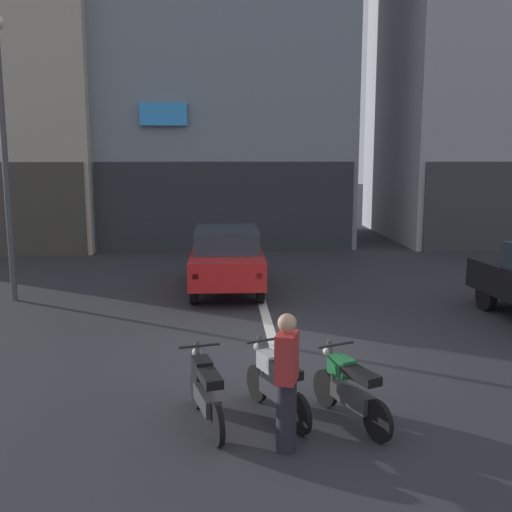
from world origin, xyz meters
TOP-DOWN VIEW (x-y plane):
  - ground_plane at (0.00, 0.00)m, footprint 120.00×120.00m
  - lane_centre_line at (0.00, 6.00)m, footprint 0.20×18.00m
  - car_red_crossing_near at (-0.81, 4.88)m, footprint 1.79×4.11m
  - street_lamp at (-5.91, 4.25)m, footprint 0.36×0.36m
  - motorcycle_black_row_leftmost at (-1.18, -2.73)m, footprint 0.60×1.63m
  - motorcycle_silver_row_left_mid at (-0.25, -2.53)m, footprint 0.76×1.56m
  - motorcycle_green_row_centre at (0.69, -2.78)m, footprint 0.76×1.56m
  - person_by_motorcycles at (-0.22, -3.50)m, footprint 0.32×0.41m

SIDE VIEW (x-z plane):
  - ground_plane at x=0.00m, z-range 0.00..0.00m
  - lane_centre_line at x=0.00m, z-range 0.00..0.01m
  - motorcycle_black_row_leftmost at x=-1.18m, z-range -0.03..0.95m
  - motorcycle_silver_row_left_mid at x=-0.25m, z-range -0.03..0.95m
  - motorcycle_green_row_centre at x=0.69m, z-range -0.03..0.95m
  - person_by_motorcycles at x=-0.22m, z-range 0.02..1.69m
  - car_red_crossing_near at x=-0.81m, z-range 0.07..1.71m
  - street_lamp at x=-5.91m, z-range 0.73..7.26m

